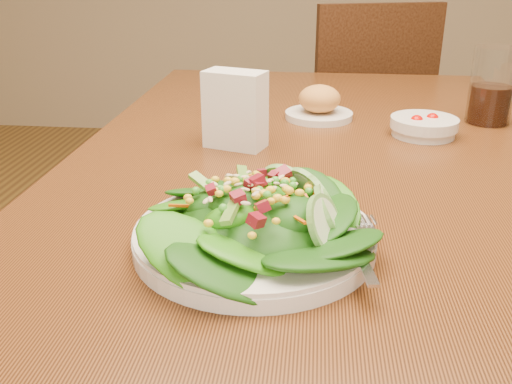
# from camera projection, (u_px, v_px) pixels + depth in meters

# --- Properties ---
(dining_table) EXTENTS (0.90, 1.40, 0.75)m
(dining_table) POSITION_uv_depth(u_px,v_px,m) (322.00, 198.00, 1.08)
(dining_table) COLOR brown
(dining_table) RESTS_ON ground_plane
(chair_far) EXTENTS (0.54, 0.54, 0.94)m
(chair_far) POSITION_uv_depth(u_px,v_px,m) (358.00, 129.00, 2.03)
(chair_far) COLOR #432513
(chair_far) RESTS_ON ground_plane
(salad_plate) EXTENTS (0.30, 0.29, 0.09)m
(salad_plate) POSITION_uv_depth(u_px,v_px,m) (263.00, 223.00, 0.69)
(salad_plate) COLOR silver
(salad_plate) RESTS_ON dining_table
(bread_plate) EXTENTS (0.14, 0.14, 0.07)m
(bread_plate) POSITION_uv_depth(u_px,v_px,m) (319.00, 105.00, 1.22)
(bread_plate) COLOR silver
(bread_plate) RESTS_ON dining_table
(tomato_bowl) EXTENTS (0.13, 0.13, 0.04)m
(tomato_bowl) POSITION_uv_depth(u_px,v_px,m) (424.00, 126.00, 1.11)
(tomato_bowl) COLOR silver
(tomato_bowl) RESTS_ON dining_table
(drinking_glass) EXTENTS (0.09, 0.09, 0.16)m
(drinking_glass) POSITION_uv_depth(u_px,v_px,m) (491.00, 91.00, 1.17)
(drinking_glass) COLOR silver
(drinking_glass) RESTS_ON dining_table
(napkin_holder) EXTENTS (0.12, 0.09, 0.14)m
(napkin_holder) POSITION_uv_depth(u_px,v_px,m) (235.00, 108.00, 1.02)
(napkin_holder) COLOR white
(napkin_holder) RESTS_ON dining_table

